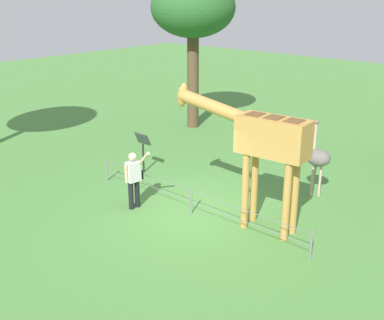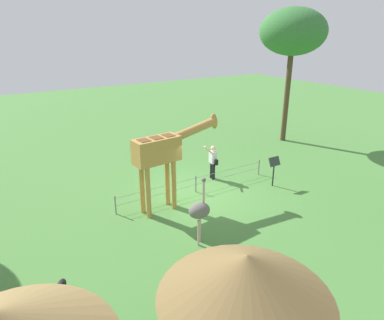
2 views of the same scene
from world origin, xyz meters
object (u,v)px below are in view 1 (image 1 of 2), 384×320
(giraffe, at_px, (261,140))
(ostrich, at_px, (318,158))
(info_sign, at_px, (143,144))
(tree_east, at_px, (193,10))
(visitor, at_px, (134,177))

(giraffe, height_order, ostrich, giraffe)
(info_sign, bearing_deg, ostrich, -159.13)
(tree_east, xyz_separation_m, info_sign, (-2.45, 5.18, -3.87))
(tree_east, height_order, info_sign, tree_east)
(visitor, xyz_separation_m, ostrich, (-3.29, -3.94, 0.27))
(giraffe, xyz_separation_m, tree_east, (7.35, -5.87, 2.56))
(ostrich, xyz_separation_m, info_sign, (5.09, 1.94, -0.23))
(giraffe, relative_size, tree_east, 0.61)
(info_sign, bearing_deg, giraffe, 171.93)
(ostrich, distance_m, info_sign, 5.45)
(ostrich, bearing_deg, info_sign, 20.87)
(giraffe, xyz_separation_m, ostrich, (-0.18, -2.64, -1.08))
(giraffe, bearing_deg, ostrich, -93.95)
(giraffe, distance_m, tree_east, 9.75)
(giraffe, distance_m, visitor, 3.63)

